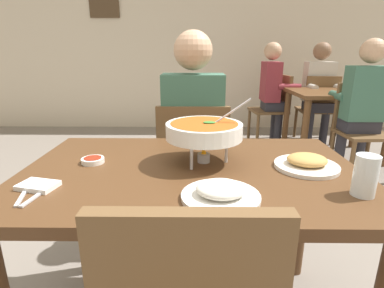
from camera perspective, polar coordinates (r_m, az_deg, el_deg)
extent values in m
cube|color=beige|center=(4.88, 0.51, 20.77)|extent=(10.00, 0.10, 3.00)
cube|color=#51331C|center=(1.16, -0.08, -5.51)|extent=(1.28, 0.82, 0.04)
cylinder|color=#51331C|center=(1.75, -19.76, -12.29)|extent=(0.07, 0.07, 0.73)
cylinder|color=#51331C|center=(1.74, 20.05, -12.48)|extent=(0.07, 0.07, 0.73)
cube|color=brown|center=(2.01, 0.21, -5.01)|extent=(0.44, 0.44, 0.03)
cube|color=brown|center=(1.74, 0.16, -0.16)|extent=(0.42, 0.04, 0.45)
cylinder|color=brown|center=(2.28, 5.07, -8.45)|extent=(0.04, 0.04, 0.42)
cylinder|color=brown|center=(2.28, -4.59, -8.41)|extent=(0.04, 0.04, 0.42)
cylinder|color=brown|center=(1.94, 5.92, -13.28)|extent=(0.04, 0.04, 0.42)
cylinder|color=brown|center=(1.95, -5.60, -13.23)|extent=(0.04, 0.04, 0.42)
cylinder|color=#2D2D38|center=(2.11, 2.96, -10.08)|extent=(0.10, 0.10, 0.45)
cylinder|color=#2D2D38|center=(2.12, -2.55, -10.06)|extent=(0.10, 0.10, 0.45)
cube|color=#2D2D38|center=(1.96, 0.20, -3.20)|extent=(0.32, 0.32, 0.12)
cube|color=#3D6B56|center=(1.80, 0.19, 5.21)|extent=(0.36, 0.20, 0.50)
sphere|color=tan|center=(1.76, 0.21, 17.41)|extent=(0.22, 0.22, 0.22)
cylinder|color=#3D6B56|center=(2.01, 4.82, 4.97)|extent=(0.08, 0.28, 0.08)
cylinder|color=#3D6B56|center=(2.01, -4.34, 4.99)|extent=(0.08, 0.28, 0.08)
cylinder|color=silver|center=(1.20, 6.55, -1.21)|extent=(0.01, 0.01, 0.10)
cylinder|color=silver|center=(1.27, 0.13, -0.08)|extent=(0.01, 0.01, 0.10)
cylinder|color=silver|center=(1.12, 0.06, -2.44)|extent=(0.01, 0.01, 0.10)
torus|color=silver|center=(1.18, 2.29, 1.11)|extent=(0.21, 0.21, 0.01)
cylinder|color=#B2B2B7|center=(1.21, 2.24, -2.64)|extent=(0.05, 0.05, 0.04)
cone|color=orange|center=(1.20, 2.26, -1.20)|extent=(0.02, 0.02, 0.04)
cylinder|color=white|center=(1.17, 2.30, 2.51)|extent=(0.30, 0.30, 0.06)
cylinder|color=#B75119|center=(1.17, 2.32, 3.70)|extent=(0.26, 0.26, 0.01)
ellipsoid|color=#388433|center=(1.17, 3.31, 4.13)|extent=(0.05, 0.03, 0.01)
cylinder|color=silver|center=(1.18, 6.69, 5.54)|extent=(0.18, 0.01, 0.13)
cylinder|color=white|center=(0.92, 5.46, -9.94)|extent=(0.24, 0.24, 0.01)
ellipsoid|color=white|center=(0.91, 5.51, -8.51)|extent=(0.15, 0.13, 0.04)
cylinder|color=white|center=(1.23, 20.91, -3.93)|extent=(0.24, 0.24, 0.01)
ellipsoid|color=tan|center=(1.22, 21.04, -2.81)|extent=(0.15, 0.13, 0.04)
cylinder|color=white|center=(1.26, -18.34, -2.99)|extent=(0.09, 0.09, 0.02)
cylinder|color=maroon|center=(1.26, -18.37, -2.61)|extent=(0.07, 0.07, 0.01)
cube|color=white|center=(1.11, -27.24, -7.04)|extent=(0.14, 0.11, 0.02)
cube|color=silver|center=(1.08, -29.36, -8.22)|extent=(0.06, 0.17, 0.01)
cube|color=silver|center=(1.06, -26.98, -8.41)|extent=(0.04, 0.17, 0.01)
cylinder|color=silver|center=(1.06, 30.10, -5.22)|extent=(0.07, 0.07, 0.13)
cylinder|color=orange|center=(1.07, 29.94, -6.22)|extent=(0.06, 0.06, 0.08)
cube|color=brown|center=(3.80, 25.87, 8.73)|extent=(1.00, 0.80, 0.04)
cylinder|color=brown|center=(3.40, 20.64, 1.90)|extent=(0.07, 0.07, 0.73)
cylinder|color=brown|center=(4.02, 17.47, 4.46)|extent=(0.07, 0.07, 0.73)
cylinder|color=brown|center=(4.36, 28.64, 4.08)|extent=(0.07, 0.07, 0.73)
cube|color=brown|center=(4.42, 22.35, 6.00)|extent=(0.47, 0.47, 0.03)
cube|color=brown|center=(4.20, 23.54, 8.67)|extent=(0.42, 0.07, 0.45)
cylinder|color=brown|center=(4.70, 23.55, 3.65)|extent=(0.04, 0.04, 0.42)
cylinder|color=brown|center=(4.59, 19.07, 3.84)|extent=(0.04, 0.04, 0.42)
cylinder|color=brown|center=(4.35, 25.13, 2.47)|extent=(0.04, 0.04, 0.42)
cylinder|color=brown|center=(4.23, 20.33, 2.65)|extent=(0.04, 0.04, 0.42)
cube|color=brown|center=(4.18, 14.23, 6.18)|extent=(0.49, 0.49, 0.03)
cube|color=brown|center=(4.21, 17.05, 9.37)|extent=(0.09, 0.42, 0.45)
cylinder|color=brown|center=(4.34, 10.79, 3.76)|extent=(0.04, 0.04, 0.42)
cylinder|color=brown|center=(3.99, 12.38, 2.49)|extent=(0.04, 0.04, 0.42)
cylinder|color=brown|center=(4.46, 15.47, 3.81)|extent=(0.04, 0.04, 0.42)
cylinder|color=brown|center=(4.12, 17.39, 2.58)|extent=(0.04, 0.04, 0.42)
cube|color=brown|center=(3.32, 29.86, 1.64)|extent=(0.46, 0.46, 0.03)
cube|color=brown|center=(3.44, 28.75, 6.40)|extent=(0.42, 0.06, 0.45)
cylinder|color=brown|center=(3.13, 28.05, -3.26)|extent=(0.04, 0.04, 0.42)
cylinder|color=brown|center=(3.44, 25.01, -1.10)|extent=(0.04, 0.04, 0.42)
cylinder|color=brown|center=(3.63, 30.36, -0.98)|extent=(0.04, 0.04, 0.42)
cylinder|color=#2D2D38|center=(4.26, 21.34, 2.83)|extent=(0.10, 0.10, 0.45)
cylinder|color=#2D2D38|center=(4.33, 23.82, 2.77)|extent=(0.10, 0.10, 0.45)
cube|color=#2D2D38|center=(4.27, 22.83, 6.64)|extent=(0.32, 0.32, 0.12)
cube|color=beige|center=(4.31, 22.92, 10.88)|extent=(0.36, 0.20, 0.50)
sphere|color=#846047|center=(4.29, 23.53, 15.91)|extent=(0.22, 0.22, 0.22)
cylinder|color=beige|center=(4.07, 21.76, 10.01)|extent=(0.08, 0.28, 0.08)
cylinder|color=beige|center=(4.20, 25.90, 9.69)|extent=(0.08, 0.28, 0.08)
cylinder|color=#2D2D38|center=(4.15, 16.03, 2.99)|extent=(0.10, 0.10, 0.45)
cylinder|color=#2D2D38|center=(4.33, 15.36, 3.64)|extent=(0.10, 0.10, 0.45)
cube|color=#2D2D38|center=(4.17, 15.47, 7.13)|extent=(0.32, 0.32, 0.12)
cube|color=maroon|center=(4.12, 14.72, 11.42)|extent=(0.20, 0.36, 0.50)
sphere|color=tan|center=(4.10, 15.13, 16.70)|extent=(0.22, 0.22, 0.22)
cylinder|color=maroon|center=(4.02, 18.01, 10.31)|extent=(0.28, 0.08, 0.08)
cylinder|color=maroon|center=(4.33, 16.78, 10.84)|extent=(0.28, 0.08, 0.08)
cylinder|color=#2D2D38|center=(3.52, 29.23, -1.03)|extent=(0.10, 0.10, 0.45)
cylinder|color=#2D2D38|center=(3.43, 26.29, -1.05)|extent=(0.10, 0.10, 0.45)
cube|color=#2D2D38|center=(3.37, 28.74, 3.35)|extent=(0.32, 0.32, 0.12)
cube|color=#3D6B56|center=(3.25, 30.17, 8.30)|extent=(0.36, 0.20, 0.50)
sphere|color=tan|center=(3.23, 31.20, 14.93)|extent=(0.22, 0.22, 0.22)
cylinder|color=#3D6B56|center=(3.51, 30.79, 7.87)|extent=(0.08, 0.28, 0.08)
cylinder|color=#3D6B56|center=(3.36, 26.02, 8.23)|extent=(0.08, 0.28, 0.08)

